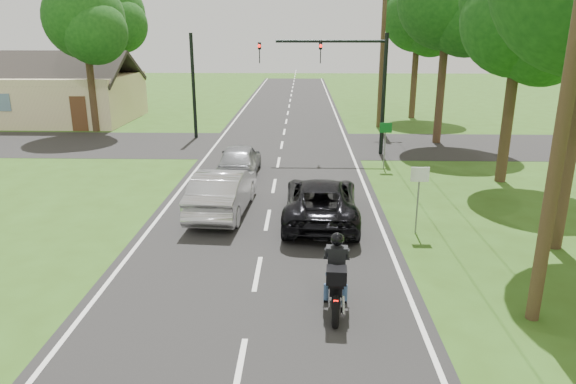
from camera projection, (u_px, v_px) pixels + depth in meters
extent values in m
plane|color=#2E4F16|center=(258.00, 274.00, 13.32)|extent=(140.00, 140.00, 0.00)
cube|color=black|center=(276.00, 173.00, 22.86)|extent=(8.00, 100.00, 0.01)
cube|color=black|center=(282.00, 145.00, 28.59)|extent=(60.00, 7.00, 0.01)
torus|color=black|center=(336.00, 280.00, 12.25)|extent=(0.18, 0.66, 0.65)
torus|color=black|center=(335.00, 312.00, 10.85)|extent=(0.20, 0.72, 0.71)
cube|color=black|center=(336.00, 281.00, 11.56)|extent=(0.33, 0.95, 0.29)
sphere|color=black|center=(336.00, 270.00, 11.74)|extent=(0.33, 0.33, 0.33)
cube|color=black|center=(336.00, 281.00, 11.18)|extent=(0.37, 0.56, 0.10)
cube|color=#FF0C07|center=(336.00, 301.00, 10.66)|extent=(0.10, 0.04, 0.05)
cylinder|color=silver|center=(343.00, 306.00, 11.13)|extent=(0.14, 0.79, 0.09)
cylinder|color=black|center=(336.00, 259.00, 11.88)|extent=(0.61, 0.07, 0.04)
cube|color=black|center=(336.00, 275.00, 10.81)|extent=(0.46, 0.42, 0.31)
cube|color=black|center=(337.00, 260.00, 11.24)|extent=(0.41, 0.24, 0.59)
sphere|color=black|center=(337.00, 239.00, 11.17)|extent=(0.29, 0.29, 0.29)
cylinder|color=navy|center=(326.00, 293.00, 11.86)|extent=(0.12, 0.12, 0.44)
cylinder|color=navy|center=(345.00, 294.00, 11.83)|extent=(0.12, 0.12, 0.44)
imported|color=black|center=(321.00, 200.00, 16.87)|extent=(2.53, 5.17, 1.42)
imported|color=#ACACB0|center=(223.00, 191.00, 17.62)|extent=(1.94, 4.79, 1.55)
imported|color=#9B9DA2|center=(240.00, 159.00, 22.33)|extent=(1.68, 4.14, 1.41)
cylinder|color=black|center=(384.00, 95.00, 25.65)|extent=(0.20, 0.20, 6.00)
cylinder|color=black|center=(331.00, 41.00, 24.96)|extent=(5.40, 0.14, 0.14)
imported|color=black|center=(321.00, 53.00, 25.13)|extent=(0.16, 0.36, 1.00)
imported|color=black|center=(260.00, 53.00, 25.21)|extent=(0.16, 0.36, 1.00)
sphere|color=#FF0C07|center=(321.00, 46.00, 24.86)|extent=(0.16, 0.16, 0.16)
sphere|color=#FF0C07|center=(259.00, 46.00, 24.94)|extent=(0.16, 0.16, 0.16)
cylinder|color=black|center=(194.00, 87.00, 29.75)|extent=(0.20, 0.20, 6.00)
cylinder|color=#4F3A23|center=(569.00, 87.00, 9.76)|extent=(0.28, 0.28, 10.00)
cylinder|color=#4F3A23|center=(382.00, 49.00, 32.67)|extent=(0.28, 0.28, 10.00)
cylinder|color=slate|center=(418.00, 202.00, 15.76)|extent=(0.05, 0.05, 2.00)
cube|color=silver|center=(420.00, 174.00, 15.46)|extent=(0.55, 0.04, 0.45)
cylinder|color=slate|center=(385.00, 147.00, 23.39)|extent=(0.05, 0.05, 2.00)
cube|color=#0C591E|center=(386.00, 128.00, 23.10)|extent=(0.55, 0.04, 0.45)
cylinder|color=#332316|center=(572.00, 133.00, 14.00)|extent=(0.44, 0.44, 6.72)
cylinder|color=#332316|center=(509.00, 111.00, 20.78)|extent=(0.44, 0.44, 5.88)
sphere|color=#113A0F|center=(520.00, 19.00, 19.73)|extent=(4.50, 4.50, 4.50)
sphere|color=#113A0F|center=(544.00, 39.00, 19.35)|extent=(3.60, 3.60, 3.60)
cylinder|color=#332316|center=(441.00, 80.00, 28.28)|extent=(0.44, 0.44, 7.00)
sphere|color=#113A0F|center=(468.00, 15.00, 26.56)|extent=(4.32, 4.32, 4.32)
cylinder|color=#332316|center=(415.00, 73.00, 36.94)|extent=(0.44, 0.44, 6.44)
sphere|color=#113A0F|center=(419.00, 16.00, 35.78)|extent=(4.95, 4.95, 4.95)
sphere|color=#113A0F|center=(432.00, 28.00, 35.37)|extent=(3.96, 3.96, 3.96)
cylinder|color=#332316|center=(91.00, 82.00, 31.82)|extent=(0.44, 0.44, 6.16)
sphere|color=#113A0F|center=(84.00, 18.00, 30.71)|extent=(4.80, 4.80, 4.80)
sphere|color=#113A0F|center=(95.00, 32.00, 30.30)|extent=(3.84, 3.84, 3.84)
cylinder|color=#332316|center=(115.00, 67.00, 41.33)|extent=(0.44, 0.44, 6.72)
sphere|color=#113A0F|center=(110.00, 14.00, 40.13)|extent=(5.40, 5.40, 5.40)
sphere|color=#113A0F|center=(119.00, 25.00, 39.66)|extent=(4.32, 4.32, 4.32)
cube|color=#C1B386|center=(60.00, 98.00, 36.18)|extent=(10.00, 8.00, 3.20)
cube|color=black|center=(42.00, 69.00, 33.65)|extent=(10.20, 4.00, 2.29)
cube|color=black|center=(69.00, 66.00, 37.47)|extent=(10.20, 4.00, 2.29)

